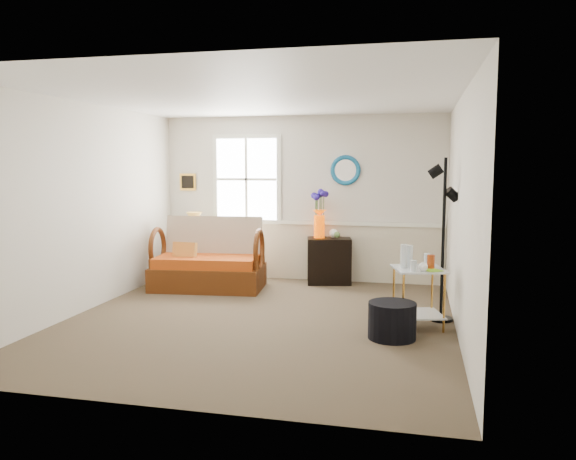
% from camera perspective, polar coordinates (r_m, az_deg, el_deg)
% --- Properties ---
extents(floor, '(4.50, 5.00, 0.01)m').
position_cam_1_polar(floor, '(6.74, -2.95, -9.12)').
color(floor, brown).
rests_on(floor, ground).
extents(ceiling, '(4.50, 5.00, 0.01)m').
position_cam_1_polar(ceiling, '(6.54, -3.09, 13.40)').
color(ceiling, white).
rests_on(ceiling, walls).
extents(walls, '(4.51, 5.01, 2.60)m').
position_cam_1_polar(walls, '(6.51, -3.02, 1.96)').
color(walls, beige).
rests_on(walls, floor).
extents(wainscot, '(4.46, 0.02, 0.90)m').
position_cam_1_polar(wainscot, '(9.01, 1.34, -2.19)').
color(wainscot, beige).
rests_on(wainscot, walls).
extents(chair_rail, '(4.46, 0.04, 0.06)m').
position_cam_1_polar(chair_rail, '(8.94, 1.33, 0.78)').
color(chair_rail, white).
rests_on(chair_rail, walls).
extents(window, '(1.14, 0.06, 1.44)m').
position_cam_1_polar(window, '(9.12, -4.23, 5.16)').
color(window, white).
rests_on(window, walls).
extents(picture, '(0.28, 0.03, 0.28)m').
position_cam_1_polar(picture, '(9.48, -10.13, 4.83)').
color(picture, gold).
rests_on(picture, walls).
extents(mirror, '(0.47, 0.07, 0.47)m').
position_cam_1_polar(mirror, '(8.79, 5.86, 6.07)').
color(mirror, '#1272A2').
rests_on(mirror, walls).
extents(loveseat, '(1.69, 1.07, 1.05)m').
position_cam_1_polar(loveseat, '(8.39, -8.12, -2.39)').
color(loveseat, '#652D0C').
rests_on(loveseat, floor).
extents(throw_pillow, '(0.36, 0.11, 0.36)m').
position_cam_1_polar(throw_pillow, '(8.40, -10.47, -2.45)').
color(throw_pillow, '#E1500B').
rests_on(throw_pillow, loveseat).
extents(lamp_stand, '(0.45, 0.45, 0.62)m').
position_cam_1_polar(lamp_stand, '(9.23, -9.23, -2.94)').
color(lamp_stand, black).
rests_on(lamp_stand, floor).
extents(table_lamp, '(0.33, 0.33, 0.45)m').
position_cam_1_polar(table_lamp, '(9.16, -9.49, 0.38)').
color(table_lamp, '#B78332').
rests_on(table_lamp, lamp_stand).
extents(potted_plant, '(0.47, 0.49, 0.30)m').
position_cam_1_polar(potted_plant, '(9.19, -8.41, -0.06)').
color(potted_plant, '#5B813F').
rests_on(potted_plant, lamp_stand).
extents(cabinet, '(0.74, 0.55, 0.71)m').
position_cam_1_polar(cabinet, '(8.72, 4.19, -3.13)').
color(cabinet, black).
rests_on(cabinet, floor).
extents(flower_vase, '(0.22, 0.22, 0.73)m').
position_cam_1_polar(flower_vase, '(8.66, 3.21, 1.60)').
color(flower_vase, '#DA4500').
rests_on(flower_vase, cabinet).
extents(side_table, '(0.66, 0.66, 0.68)m').
position_cam_1_polar(side_table, '(6.54, 13.08, -6.72)').
color(side_table, '#C0832E').
rests_on(side_table, floor).
extents(tabletop_items, '(0.62, 0.62, 0.27)m').
position_cam_1_polar(tabletop_items, '(6.42, 13.24, -2.67)').
color(tabletop_items, silver).
rests_on(tabletop_items, side_table).
extents(floor_lamp, '(0.29, 0.29, 1.91)m').
position_cam_1_polar(floor_lamp, '(6.78, 15.49, -1.00)').
color(floor_lamp, black).
rests_on(floor_lamp, floor).
extents(ottoman, '(0.65, 0.65, 0.39)m').
position_cam_1_polar(ottoman, '(6.10, 10.52, -9.03)').
color(ottoman, black).
rests_on(ottoman, floor).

